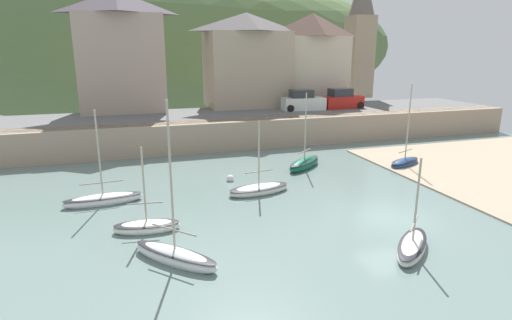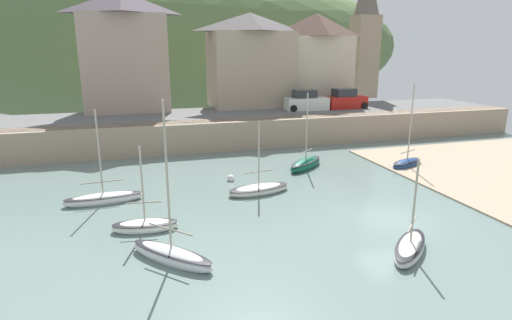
{
  "view_description": "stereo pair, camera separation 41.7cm",
  "coord_description": "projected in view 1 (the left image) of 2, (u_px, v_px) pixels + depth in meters",
  "views": [
    {
      "loc": [
        -12.22,
        -16.66,
        8.2
      ],
      "look_at": [
        -5.12,
        5.76,
        1.92
      ],
      "focal_mm": 29.45,
      "sensor_mm": 36.0,
      "label": 1
    },
    {
      "loc": [
        -11.82,
        -16.78,
        8.2
      ],
      "look_at": [
        -5.12,
        5.76,
        1.92
      ],
      "focal_mm": 29.45,
      "sensor_mm": 36.0,
      "label": 2
    }
  ],
  "objects": [
    {
      "name": "sailboat_tall_mast",
      "position": [
        412.0,
        246.0,
        17.47
      ],
      "size": [
        3.3,
        3.22,
        4.18
      ],
      "rotation": [
        0.0,
        0.0,
        0.76
      ],
      "color": "silver",
      "rests_on": "ground"
    },
    {
      "name": "parked_car_near_slipway",
      "position": [
        303.0,
        102.0,
        40.54
      ],
      "size": [
        4.21,
        1.98,
        1.95
      ],
      "rotation": [
        0.0,
        0.0,
        -0.07
      ],
      "color": "silver",
      "rests_on": "ground"
    },
    {
      "name": "church_with_spire",
      "position": [
        360.0,
        30.0,
        49.74
      ],
      "size": [
        3.0,
        3.0,
        15.22
      ],
      "color": "gray",
      "rests_on": "ground"
    },
    {
      "name": "hillside_backdrop",
      "position": [
        162.0,
        46.0,
        68.07
      ],
      "size": [
        80.0,
        44.0,
        24.23
      ],
      "color": "#577241",
      "rests_on": "ground"
    },
    {
      "name": "mooring_buoy",
      "position": [
        230.0,
        179.0,
        26.76
      ],
      "size": [
        0.49,
        0.49,
        0.49
      ],
      "color": "silver",
      "rests_on": "ground"
    },
    {
      "name": "sailboat_white_hull",
      "position": [
        175.0,
        255.0,
        16.56
      ],
      "size": [
        3.43,
        3.63,
        6.59
      ],
      "rotation": [
        0.0,
        0.0,
        -0.83
      ],
      "color": "white",
      "rests_on": "ground"
    },
    {
      "name": "parked_car_by_wall",
      "position": [
        342.0,
        100.0,
        41.77
      ],
      "size": [
        4.19,
        1.92,
        1.95
      ],
      "rotation": [
        0.0,
        0.0,
        0.06
      ],
      "color": "#B41D16",
      "rests_on": "ground"
    },
    {
      "name": "waterfront_building_left",
      "position": [
        121.0,
        52.0,
        38.68
      ],
      "size": [
        7.88,
        5.49,
        10.79
      ],
      "color": "tan",
      "rests_on": "ground"
    },
    {
      "name": "waterfront_building_centre",
      "position": [
        247.0,
        60.0,
        42.42
      ],
      "size": [
        8.31,
        6.04,
        9.21
      ],
      "color": "tan",
      "rests_on": "ground"
    },
    {
      "name": "motorboat_with_cabin",
      "position": [
        147.0,
        226.0,
        19.39
      ],
      "size": [
        3.14,
        1.45,
        4.14
      ],
      "rotation": [
        0.0,
        0.0,
        -0.11
      ],
      "color": "white",
      "rests_on": "ground"
    },
    {
      "name": "fishing_boat_green",
      "position": [
        304.0,
        164.0,
        29.67
      ],
      "size": [
        3.69,
        3.3,
        5.49
      ],
      "rotation": [
        0.0,
        0.0,
        0.69
      ],
      "color": "#125B3E",
      "rests_on": "ground"
    },
    {
      "name": "quay_seawall",
      "position": [
        271.0,
        129.0,
        36.79
      ],
      "size": [
        48.0,
        9.4,
        2.4
      ],
      "color": "tan",
      "rests_on": "ground"
    },
    {
      "name": "rowboat_small_beached",
      "position": [
        259.0,
        189.0,
        24.49
      ],
      "size": [
        3.93,
        1.9,
        4.4
      ],
      "rotation": [
        0.0,
        0.0,
        0.15
      ],
      "color": "silver",
      "rests_on": "ground"
    },
    {
      "name": "waterfront_building_right",
      "position": [
        312.0,
        58.0,
        44.51
      ],
      "size": [
        7.51,
        4.39,
        9.31
      ],
      "color": "beige",
      "rests_on": "ground"
    },
    {
      "name": "sailboat_blue_trim",
      "position": [
        103.0,
        199.0,
        22.78
      ],
      "size": [
        4.24,
        1.35,
        5.3
      ],
      "rotation": [
        0.0,
        0.0,
        0.09
      ],
      "color": "white",
      "rests_on": "ground"
    },
    {
      "name": "sailboat_nearest_shore",
      "position": [
        405.0,
        162.0,
        30.11
      ],
      "size": [
        3.31,
        2.23,
        6.0
      ],
      "rotation": [
        0.0,
        0.0,
        0.41
      ],
      "color": "navy",
      "rests_on": "ground"
    }
  ]
}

